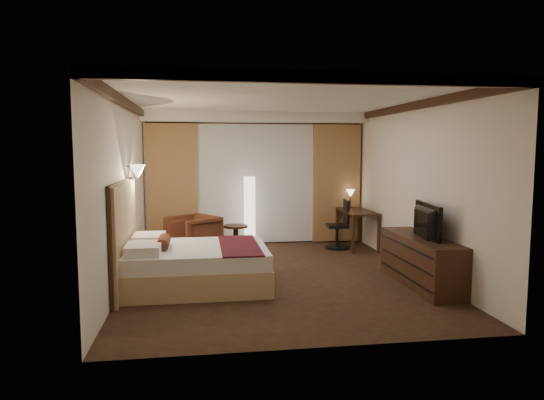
{
  "coord_description": "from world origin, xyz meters",
  "views": [
    {
      "loc": [
        -1.14,
        -7.26,
        1.96
      ],
      "look_at": [
        0.0,
        0.4,
        1.15
      ],
      "focal_mm": 32.0,
      "sensor_mm": 36.0,
      "label": 1
    }
  ],
  "objects": [
    {
      "name": "crown_molding",
      "position": [
        0.0,
        0.0,
        2.64
      ],
      "size": [
        4.5,
        5.5,
        0.12
      ],
      "primitive_type": null,
      "color": "black",
      "rests_on": "ceiling"
    },
    {
      "name": "office_chair",
      "position": [
        1.53,
        1.91,
        0.49
      ],
      "size": [
        0.51,
        0.51,
        0.98
      ],
      "primitive_type": null,
      "rotation": [
        0.0,
        0.0,
        -0.08
      ],
      "color": "black",
      "rests_on": "floor"
    },
    {
      "name": "headboard",
      "position": [
        -2.2,
        -0.37,
        0.75
      ],
      "size": [
        0.12,
        1.86,
        1.5
      ],
      "primitive_type": null,
      "color": "tan",
      "rests_on": "floor"
    },
    {
      "name": "television",
      "position": [
        1.97,
        -0.79,
        1.01
      ],
      "size": [
        0.74,
        1.11,
        0.14
      ],
      "primitive_type": "imported",
      "rotation": [
        0.0,
        0.0,
        1.43
      ],
      "color": "black",
      "rests_on": "dresser"
    },
    {
      "name": "floor",
      "position": [
        0.0,
        0.0,
        0.0
      ],
      "size": [
        4.5,
        5.5,
        0.01
      ],
      "primitive_type": "cube",
      "color": "#321913",
      "rests_on": "ground"
    },
    {
      "name": "side_table",
      "position": [
        -0.47,
        1.93,
        0.26
      ],
      "size": [
        0.46,
        0.46,
        0.51
      ],
      "primitive_type": null,
      "color": "black",
      "rests_on": "floor"
    },
    {
      "name": "armchair",
      "position": [
        -1.29,
        1.69,
        0.41
      ],
      "size": [
        1.07,
        1.09,
        0.82
      ],
      "primitive_type": "imported",
      "rotation": [
        0.0,
        0.0,
        -0.96
      ],
      "color": "#532718",
      "rests_on": "floor"
    },
    {
      "name": "bed",
      "position": [
        -1.19,
        -0.37,
        0.29
      ],
      "size": [
        1.99,
        1.56,
        0.58
      ],
      "primitive_type": null,
      "color": "white",
      "rests_on": "floor"
    },
    {
      "name": "curtain_right_drape",
      "position": [
        1.7,
        2.61,
        1.25
      ],
      "size": [
        1.0,
        0.14,
        2.45
      ],
      "primitive_type": "cube",
      "color": "#9E7848",
      "rests_on": "back_wall"
    },
    {
      "name": "soffit",
      "position": [
        0.0,
        2.5,
        2.6
      ],
      "size": [
        4.5,
        0.5,
        0.2
      ],
      "primitive_type": "cube",
      "color": "white",
      "rests_on": "ceiling"
    },
    {
      "name": "curtain_sheer",
      "position": [
        0.0,
        2.67,
        1.25
      ],
      "size": [
        2.48,
        0.04,
        2.45
      ],
      "primitive_type": "cube",
      "color": "silver",
      "rests_on": "back_wall"
    },
    {
      "name": "curtain_left_drape",
      "position": [
        -1.7,
        2.61,
        1.25
      ],
      "size": [
        1.0,
        0.14,
        2.45
      ],
      "primitive_type": "cube",
      "color": "#9E7848",
      "rests_on": "back_wall"
    },
    {
      "name": "right_wall",
      "position": [
        2.25,
        0.0,
        1.35
      ],
      "size": [
        0.02,
        5.5,
        2.7
      ],
      "primitive_type": "cube",
      "color": "white",
      "rests_on": "floor"
    },
    {
      "name": "floor_lamp",
      "position": [
        -0.17,
        2.28,
        0.72
      ],
      "size": [
        0.3,
        0.3,
        1.43
      ],
      "primitive_type": null,
      "color": "white",
      "rests_on": "floor"
    },
    {
      "name": "desk_lamp",
      "position": [
        1.95,
        2.4,
        0.92
      ],
      "size": [
        0.18,
        0.18,
        0.34
      ],
      "primitive_type": null,
      "color": "#FFD899",
      "rests_on": "desk"
    },
    {
      "name": "dresser",
      "position": [
        2.0,
        -0.79,
        0.36
      ],
      "size": [
        0.5,
        1.83,
        0.71
      ],
      "primitive_type": null,
      "color": "black",
      "rests_on": "floor"
    },
    {
      "name": "desk",
      "position": [
        1.95,
        1.96,
        0.38
      ],
      "size": [
        0.55,
        1.2,
        0.75
      ],
      "primitive_type": null,
      "color": "black",
      "rests_on": "floor"
    },
    {
      "name": "left_wall",
      "position": [
        -2.25,
        0.0,
        1.35
      ],
      "size": [
        0.02,
        5.5,
        2.7
      ],
      "primitive_type": "cube",
      "color": "white",
      "rests_on": "floor"
    },
    {
      "name": "wall_sconce",
      "position": [
        -2.09,
        0.4,
        1.62
      ],
      "size": [
        0.24,
        0.24,
        0.24
      ],
      "primitive_type": null,
      "color": "white",
      "rests_on": "left_wall"
    },
    {
      "name": "back_wall",
      "position": [
        0.0,
        2.75,
        1.35
      ],
      "size": [
        4.5,
        0.02,
        2.7
      ],
      "primitive_type": "cube",
      "color": "white",
      "rests_on": "floor"
    },
    {
      "name": "ceiling",
      "position": [
        0.0,
        0.0,
        2.7
      ],
      "size": [
        4.5,
        5.5,
        0.01
      ],
      "primitive_type": "cube",
      "color": "white",
      "rests_on": "back_wall"
    }
  ]
}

